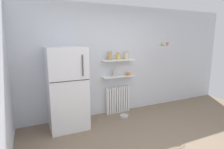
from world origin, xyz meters
The scene contains 13 objects.
ground_plane centered at (0.00, 0.50, 0.00)m, with size 7.04×7.04×0.00m, color #7A6651.
back_wall centered at (0.00, 2.05, 1.30)m, with size 7.04×0.10×2.60m, color silver.
refrigerator centered at (-1.17, 1.66, 0.83)m, with size 0.75×0.72×1.67m.
radiator centered at (0.11, 1.92, 0.33)m, with size 0.61×0.12×0.65m.
wall_shelf_lower centered at (0.11, 1.89, 0.93)m, with size 0.80×0.22×0.03m, color white.
wall_shelf_upper centered at (0.11, 1.89, 1.32)m, with size 0.80×0.22×0.03m, color white.
storage_jar_0 centered at (-0.11, 1.89, 1.44)m, with size 0.11×0.11×0.20m.
storage_jar_1 centered at (0.11, 1.89, 1.42)m, with size 0.09×0.09×0.17m.
storage_jar_2 centered at (0.33, 1.89, 1.43)m, with size 0.10×0.10×0.19m.
vase centered at (0.01, 1.89, 1.03)m, with size 0.09×0.09×0.18m, color #B2ADA8.
shelf_bowl centered at (0.38, 1.89, 0.98)m, with size 0.15×0.15×0.07m, color orange.
pet_food_bowl centered at (0.12, 1.59, 0.03)m, with size 0.20×0.20×0.05m, color #B7B7BC.
hanging_fruit_basket centered at (1.11, 1.44, 1.69)m, with size 0.34×0.34×0.09m.
Camera 1 is at (-1.86, -2.05, 1.82)m, focal length 29.77 mm.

